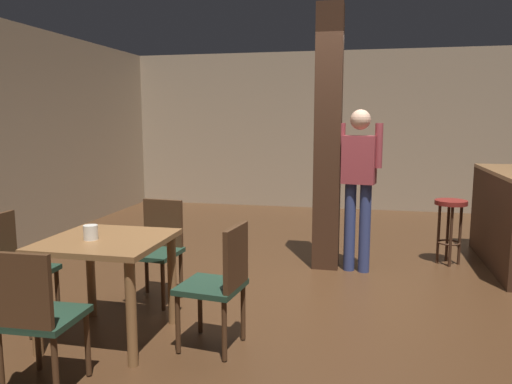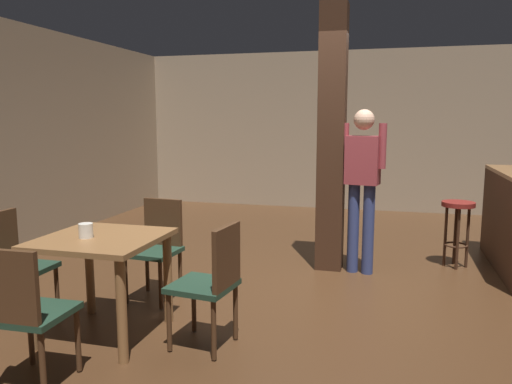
{
  "view_description": "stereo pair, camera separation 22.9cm",
  "coord_description": "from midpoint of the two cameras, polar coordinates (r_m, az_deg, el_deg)",
  "views": [
    {
      "loc": [
        0.29,
        -4.6,
        1.63
      ],
      "look_at": [
        -0.7,
        -0.07,
        0.94
      ],
      "focal_mm": 35.0,
      "sensor_mm": 36.0,
      "label": 1
    },
    {
      "loc": [
        0.51,
        -4.55,
        1.63
      ],
      "look_at": [
        -0.7,
        -0.07,
        0.94
      ],
      "focal_mm": 35.0,
      "sensor_mm": 36.0,
      "label": 2
    }
  ],
  "objects": [
    {
      "name": "ground_plane",
      "position": [
        4.87,
        7.05,
        -11.17
      ],
      "size": [
        10.8,
        10.8,
        0.0
      ],
      "primitive_type": "plane",
      "color": "#422816"
    },
    {
      "name": "wall_back",
      "position": [
        9.09,
        9.88,
        6.88
      ],
      "size": [
        8.0,
        0.1,
        2.8
      ],
      "primitive_type": "cube",
      "color": "gray",
      "rests_on": "ground_plane"
    },
    {
      "name": "pillar",
      "position": [
        5.4,
        7.02,
        5.94
      ],
      "size": [
        0.28,
        0.28,
        2.8
      ],
      "primitive_type": "cube",
      "color": "#382114",
      "rests_on": "ground_plane"
    },
    {
      "name": "dining_table",
      "position": [
        3.87,
        -18.29,
        -7.15
      ],
      "size": [
        0.85,
        0.85,
        0.77
      ],
      "color": "brown",
      "rests_on": "ground_plane"
    },
    {
      "name": "chair_west",
      "position": [
        4.38,
        -27.39,
        -7.39
      ],
      "size": [
        0.43,
        0.43,
        0.89
      ],
      "color": "#1E3828",
      "rests_on": "ground_plane"
    },
    {
      "name": "chair_north",
      "position": [
        4.59,
        -12.59,
        -5.93
      ],
      "size": [
        0.45,
        0.45,
        0.89
      ],
      "color": "#1E3828",
      "rests_on": "ground_plane"
    },
    {
      "name": "chair_south",
      "position": [
        3.29,
        -25.81,
        -12.4
      ],
      "size": [
        0.43,
        0.43,
        0.89
      ],
      "color": "#1E3828",
      "rests_on": "ground_plane"
    },
    {
      "name": "chair_east",
      "position": [
        3.56,
        -5.91,
        -9.99
      ],
      "size": [
        0.47,
        0.47,
        0.89
      ],
      "color": "#1E3828",
      "rests_on": "ground_plane"
    },
    {
      "name": "napkin_cup",
      "position": [
        3.81,
        -20.02,
        -4.38
      ],
      "size": [
        0.1,
        0.1,
        0.11
      ],
      "primitive_type": "cylinder",
      "color": "silver",
      "rests_on": "dining_table"
    },
    {
      "name": "standing_person",
      "position": [
        5.32,
        10.46,
        1.52
      ],
      "size": [
        0.47,
        0.26,
        1.72
      ],
      "color": "maroon",
      "rests_on": "ground_plane"
    },
    {
      "name": "bar_counter",
      "position": [
        6.07,
        25.77,
        -2.74
      ],
      "size": [
        0.56,
        1.8,
        1.06
      ],
      "color": "brown",
      "rests_on": "ground_plane"
    },
    {
      "name": "bar_stool_near",
      "position": [
        5.93,
        20.3,
        -2.61
      ],
      "size": [
        0.35,
        0.35,
        0.73
      ],
      "color": "maroon",
      "rests_on": "ground_plane"
    }
  ]
}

